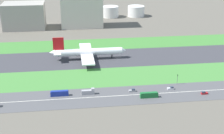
# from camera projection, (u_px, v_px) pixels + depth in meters

# --- Properties ---
(ground_plane) EXTENTS (800.00, 800.00, 0.00)m
(ground_plane) POSITION_uv_depth(u_px,v_px,m) (118.00, 58.00, 281.55)
(ground_plane) COLOR #5B564C
(runway) EXTENTS (280.00, 46.00, 0.10)m
(runway) POSITION_uv_depth(u_px,v_px,m) (118.00, 58.00, 281.53)
(runway) COLOR #38383D
(runway) RESTS_ON ground_plane
(grass_median_north) EXTENTS (280.00, 36.00, 0.10)m
(grass_median_north) POSITION_uv_depth(u_px,v_px,m) (112.00, 44.00, 319.42)
(grass_median_north) COLOR #3D7A33
(grass_median_north) RESTS_ON ground_plane
(grass_median_south) EXTENTS (280.00, 36.00, 0.10)m
(grass_median_south) POSITION_uv_depth(u_px,v_px,m) (126.00, 76.00, 243.65)
(grass_median_south) COLOR #427F38
(grass_median_south) RESTS_ON ground_plane
(highway) EXTENTS (280.00, 28.00, 0.10)m
(highway) POSITION_uv_depth(u_px,v_px,m) (134.00, 95.00, 214.08)
(highway) COLOR #4C4C4F
(highway) RESTS_ON ground_plane
(highway_centerline) EXTENTS (266.00, 0.50, 0.01)m
(highway_centerline) POSITION_uv_depth(u_px,v_px,m) (134.00, 95.00, 214.06)
(highway_centerline) COLOR silver
(highway_centerline) RESTS_ON highway
(airliner) EXTENTS (65.00, 56.00, 19.70)m
(airliner) POSITION_uv_depth(u_px,v_px,m) (87.00, 52.00, 276.05)
(airliner) COLOR white
(airliner) RESTS_ON runway
(truck_1) EXTENTS (8.40, 2.50, 4.00)m
(truck_1) POSITION_uv_depth(u_px,v_px,m) (88.00, 92.00, 214.48)
(truck_1) COLOR #99999E
(truck_1) RESTS_ON highway
(car_1) EXTENTS (4.40, 1.80, 2.00)m
(car_1) POSITION_uv_depth(u_px,v_px,m) (132.00, 90.00, 218.34)
(car_1) COLOR #99999E
(car_1) RESTS_ON highway
(bus_1) EXTENTS (11.60, 2.50, 3.50)m
(bus_1) POSITION_uv_depth(u_px,v_px,m) (149.00, 95.00, 209.87)
(bus_1) COLOR #19662D
(bus_1) RESTS_ON highway
(bus_0) EXTENTS (11.60, 2.50, 3.50)m
(bus_0) POSITION_uv_depth(u_px,v_px,m) (60.00, 93.00, 212.12)
(bus_0) COLOR navy
(bus_0) RESTS_ON highway
(car_2) EXTENTS (4.40, 1.80, 2.00)m
(car_2) POSITION_uv_depth(u_px,v_px,m) (204.00, 93.00, 214.74)
(car_2) COLOR #B2191E
(car_2) RESTS_ON highway
(car_0) EXTENTS (4.40, 1.80, 2.00)m
(car_0) POSITION_uv_depth(u_px,v_px,m) (171.00, 88.00, 221.59)
(car_0) COLOR silver
(car_0) RESTS_ON highway
(traffic_light) EXTENTS (0.36, 0.50, 7.20)m
(traffic_light) POSITION_uv_depth(u_px,v_px,m) (177.00, 78.00, 228.62)
(traffic_light) COLOR #4C4C51
(traffic_light) RESTS_ON highway
(terminal_building) EXTENTS (45.97, 31.59, 28.77)m
(terminal_building) POSITION_uv_depth(u_px,v_px,m) (24.00, 16.00, 370.62)
(terminal_building) COLOR #9E998E
(terminal_building) RESTS_ON ground_plane
(hangar_building) EXTENTS (47.22, 28.21, 55.79)m
(hangar_building) POSITION_uv_depth(u_px,v_px,m) (81.00, 2.00, 373.68)
(hangar_building) COLOR beige
(hangar_building) RESTS_ON ground_plane
(fuel_tank_west) EXTENTS (16.99, 16.99, 12.17)m
(fuel_tank_west) POSITION_uv_depth(u_px,v_px,m) (89.00, 13.00, 424.62)
(fuel_tank_west) COLOR silver
(fuel_tank_west) RESTS_ON ground_plane
(fuel_tank_centre) EXTENTS (21.05, 21.05, 14.00)m
(fuel_tank_centre) POSITION_uv_depth(u_px,v_px,m) (110.00, 12.00, 427.64)
(fuel_tank_centre) COLOR silver
(fuel_tank_centre) RESTS_ON ground_plane
(fuel_tank_east) EXTENTS (21.77, 21.77, 13.59)m
(fuel_tank_east) POSITION_uv_depth(u_px,v_px,m) (136.00, 11.00, 431.92)
(fuel_tank_east) COLOR silver
(fuel_tank_east) RESTS_ON ground_plane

